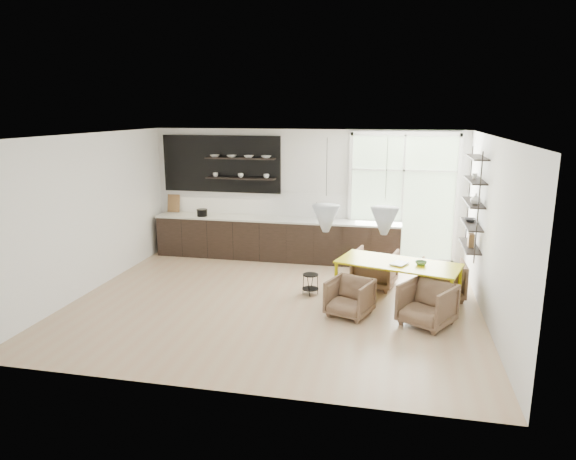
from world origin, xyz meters
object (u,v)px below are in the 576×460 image
object	(u,v)px
armchair_back_right	(444,279)
armchair_front_left	(350,298)
dining_table	(398,265)
armchair_front_right	(427,304)
armchair_back_left	(375,268)
wire_stool	(310,281)

from	to	relation	value
armchair_back_right	armchair_front_left	distance (m)	1.99
dining_table	armchair_front_right	distance (m)	1.02
armchair_back_left	wire_stool	size ratio (longest dim) A/B	2.05
armchair_back_left	armchair_front_right	size ratio (longest dim) A/B	1.05
armchair_back_right	dining_table	bearing A→B (deg)	30.01
armchair_front_left	armchair_front_right	distance (m)	1.23
armchair_back_left	armchair_front_right	xyz separation A→B (m)	(0.88, -1.68, -0.02)
armchair_back_left	armchair_front_left	size ratio (longest dim) A/B	1.16
armchair_back_left	dining_table	bearing A→B (deg)	128.56
armchair_back_left	armchair_front_left	xyz separation A→B (m)	(-0.34, -1.54, -0.05)
armchair_back_right	armchair_back_left	bearing A→B (deg)	-16.90
armchair_back_left	armchair_front_left	world-z (taller)	armchair_back_left
dining_table	wire_stool	world-z (taller)	dining_table
armchair_back_right	wire_stool	distance (m)	2.40
armchair_back_left	armchair_front_right	distance (m)	1.90
armchair_front_right	armchair_back_left	bearing A→B (deg)	148.95
armchair_back_left	armchair_back_right	bearing A→B (deg)	176.95
armchair_front_left	armchair_back_left	bearing A→B (deg)	97.90
dining_table	armchair_back_left	size ratio (longest dim) A/B	2.82
armchair_back_right	wire_stool	world-z (taller)	armchair_back_right
dining_table	armchair_back_right	size ratio (longest dim) A/B	2.97
armchair_back_right	armchair_front_left	bearing A→B (deg)	35.45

